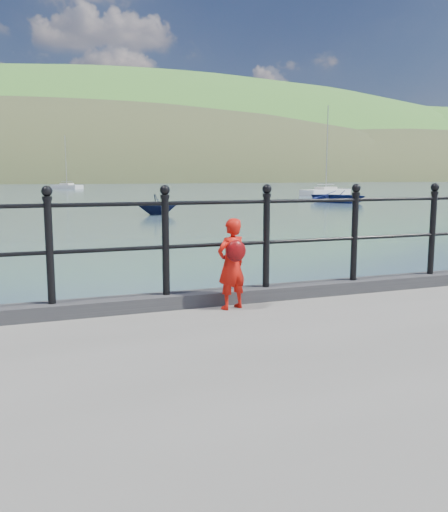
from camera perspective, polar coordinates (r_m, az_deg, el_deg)
name	(u,v)px	position (r m, az deg, el deg)	size (l,w,h in m)	color
ground	(214,382)	(6.63, -1.09, -13.14)	(600.00, 600.00, 0.00)	#2D4251
kerb	(218,297)	(6.18, -0.66, -4.32)	(60.00, 0.30, 0.15)	#28282B
railing	(218,231)	(6.05, -0.67, 2.60)	(18.11, 0.11, 1.20)	black
far_shore	(118,231)	(249.79, -11.11, 2.62)	(830.00, 200.00, 156.00)	#333A21
child	(232,263)	(5.85, 0.82, -0.76)	(0.42, 0.35, 0.99)	red
launch_blue	(339,197)	(49.47, 12.06, 6.14)	(3.79, 5.31, 1.10)	navy
launch_navy	(158,205)	(33.81, -7.00, 5.39)	(2.09, 2.43, 1.28)	black
sailboat_far	(326,192)	(68.02, 10.66, 6.60)	(7.98, 5.06, 10.92)	silver
sailboat_deep	(67,187)	(102.11, -16.21, 7.01)	(5.41, 6.38, 9.55)	silver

